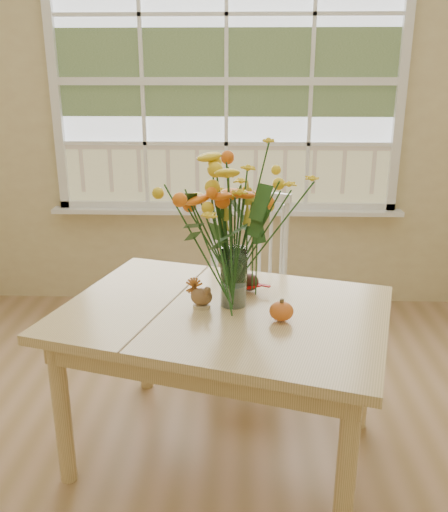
{
  "coord_description": "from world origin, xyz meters",
  "views": [
    {
      "loc": [
        0.12,
        -1.47,
        1.61
      ],
      "look_at": [
        0.04,
        0.56,
        0.91
      ],
      "focal_mm": 38.0,
      "sensor_mm": 36.0,
      "label": 1
    }
  ],
  "objects": [
    {
      "name": "dining_table",
      "position": [
        0.04,
        0.54,
        0.6
      ],
      "size": [
        1.5,
        1.24,
        0.69
      ],
      "rotation": [
        0.0,
        0.0,
        -0.28
      ],
      "color": "tan",
      "rests_on": "floor"
    },
    {
      "name": "turkey_figurine",
      "position": [
        -0.05,
        0.56,
        0.74
      ],
      "size": [
        0.1,
        0.08,
        0.11
      ],
      "rotation": [
        0.0,
        0.0,
        -0.16
      ],
      "color": "#CCB78C",
      "rests_on": "dining_table"
    },
    {
      "name": "window",
      "position": [
        0.0,
        2.21,
        1.53
      ],
      "size": [
        2.42,
        0.12,
        1.74
      ],
      "color": "silver",
      "rests_on": "wall_back"
    },
    {
      "name": "pumpkin",
      "position": [
        0.27,
        0.44,
        0.73
      ],
      "size": [
        0.09,
        0.09,
        0.07
      ],
      "primitive_type": "ellipsoid",
      "color": "#D25E18",
      "rests_on": "dining_table"
    },
    {
      "name": "flower_vase",
      "position": [
        0.08,
        0.59,
        1.06
      ],
      "size": [
        0.51,
        0.51,
        0.61
      ],
      "color": "white",
      "rests_on": "dining_table"
    },
    {
      "name": "wall_back",
      "position": [
        0.0,
        2.25,
        1.35
      ],
      "size": [
        4.0,
        0.02,
        2.7
      ],
      "primitive_type": "cube",
      "color": "#CCB782",
      "rests_on": "floor"
    },
    {
      "name": "windsor_chair",
      "position": [
        0.14,
        1.31,
        0.54
      ],
      "size": [
        0.49,
        0.47,
        0.97
      ],
      "rotation": [
        0.0,
        0.0,
        -0.1
      ],
      "color": "white",
      "rests_on": "floor"
    },
    {
      "name": "dark_gourd",
      "position": [
        0.15,
        0.73,
        0.73
      ],
      "size": [
        0.13,
        0.08,
        0.08
      ],
      "color": "#38160F",
      "rests_on": "dining_table"
    }
  ]
}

